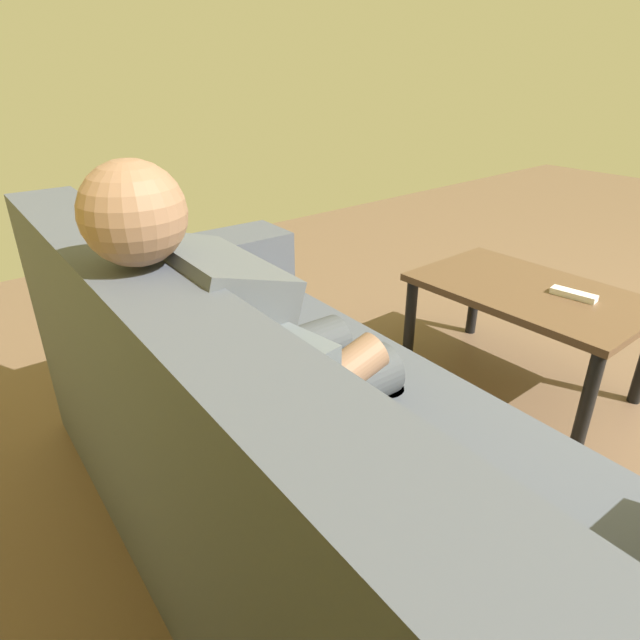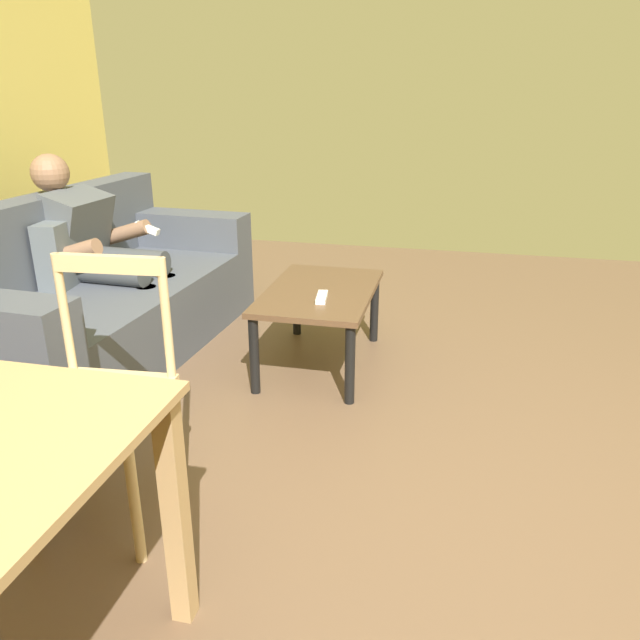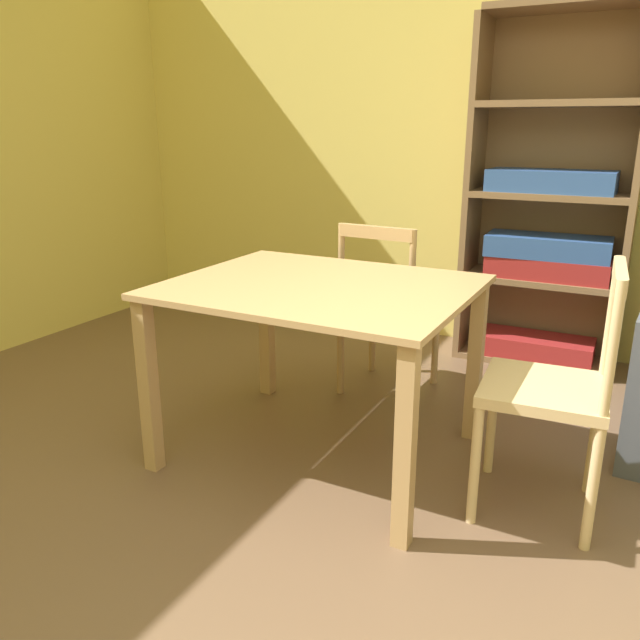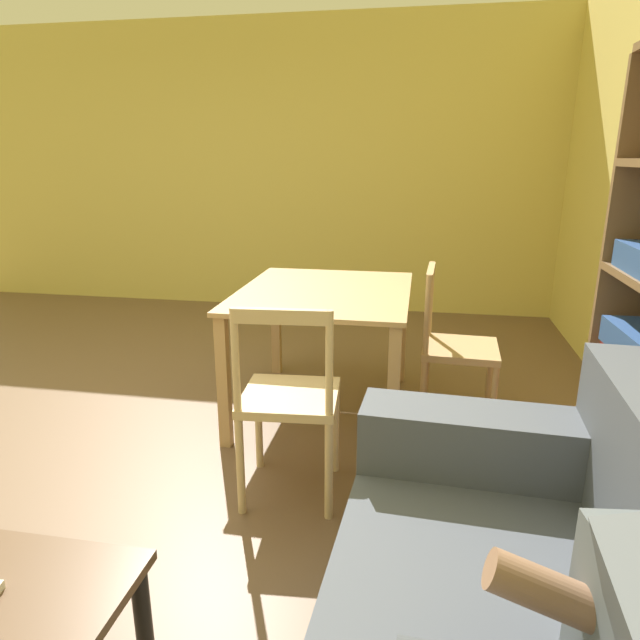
{
  "view_description": "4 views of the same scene",
  "coord_description": "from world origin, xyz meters",
  "px_view_note": "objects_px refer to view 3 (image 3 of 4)",
  "views": [
    {
      "loc": [
        0.52,
        2.76,
        1.28
      ],
      "look_at": [
        1.4,
        2.03,
        0.72
      ],
      "focal_mm": 30.19,
      "sensor_mm": 36.0,
      "label": 1
    },
    {
      "loc": [
        -1.55,
        0.11,
        1.47
      ],
      "look_at": [
        1.53,
        0.82,
        0.26
      ],
      "focal_mm": 34.69,
      "sensor_mm": 36.0,
      "label": 2
    },
    {
      "loc": [
        0.34,
        -0.94,
        1.37
      ],
      "look_at": [
        -0.82,
        1.25,
        0.6
      ],
      "focal_mm": 35.64,
      "sensor_mm": 36.0,
      "label": 3
    },
    {
      "loc": [
        2.29,
        1.79,
        1.5
      ],
      "look_at": [
        0.29,
        1.43,
        0.9
      ],
      "focal_mm": 31.27,
      "sensor_mm": 36.0,
      "label": 4
    }
  ],
  "objects_px": {
    "dining_table": "(320,310)",
    "dining_chair_facing_couch": "(553,391)",
    "bookshelf": "(548,223)",
    "dining_chair_near_wall": "(388,310)"
  },
  "relations": [
    {
      "from": "dining_table",
      "to": "dining_chair_facing_couch",
      "type": "bearing_deg",
      "value": 0.14
    },
    {
      "from": "bookshelf",
      "to": "dining_chair_facing_couch",
      "type": "relative_size",
      "value": 2.13
    },
    {
      "from": "dining_chair_near_wall",
      "to": "dining_chair_facing_couch",
      "type": "bearing_deg",
      "value": -39.38
    },
    {
      "from": "dining_table",
      "to": "dining_chair_facing_couch",
      "type": "xyz_separation_m",
      "value": [
        0.92,
        0.0,
        -0.17
      ]
    },
    {
      "from": "bookshelf",
      "to": "dining_table",
      "type": "height_order",
      "value": "bookshelf"
    },
    {
      "from": "dining_table",
      "to": "dining_chair_near_wall",
      "type": "bearing_deg",
      "value": 90.12
    },
    {
      "from": "dining_table",
      "to": "dining_chair_near_wall",
      "type": "height_order",
      "value": "dining_chair_near_wall"
    },
    {
      "from": "bookshelf",
      "to": "dining_chair_facing_couch",
      "type": "height_order",
      "value": "bookshelf"
    },
    {
      "from": "dining_chair_near_wall",
      "to": "dining_chair_facing_couch",
      "type": "height_order",
      "value": "dining_chair_facing_couch"
    },
    {
      "from": "dining_table",
      "to": "dining_chair_facing_couch",
      "type": "relative_size",
      "value": 1.28
    }
  ]
}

